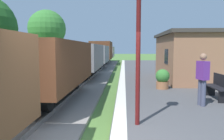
% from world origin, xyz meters
% --- Properties ---
extents(freight_train, '(2.50, 39.20, 2.72)m').
position_xyz_m(freight_train, '(-2.40, 14.17, 1.45)').
color(freight_train, brown).
rests_on(freight_train, rail_near).
extents(station_hut, '(3.50, 5.80, 2.78)m').
position_xyz_m(station_hut, '(4.40, 8.80, 1.65)').
color(station_hut, '#9E6B4C').
rests_on(station_hut, platform_slab).
extents(bench_near_hut, '(0.42, 1.50, 0.91)m').
position_xyz_m(bench_near_hut, '(4.00, 3.94, 0.72)').
color(bench_near_hut, black).
rests_on(bench_near_hut, platform_slab).
extents(bench_down_platform, '(0.42, 1.50, 0.91)m').
position_xyz_m(bench_down_platform, '(4.00, 13.54, 0.72)').
color(bench_down_platform, black).
rests_on(bench_down_platform, platform_slab).
extents(person_waiting, '(0.34, 0.43, 1.71)m').
position_xyz_m(person_waiting, '(3.04, 2.96, 1.18)').
color(person_waiting, '#474C66').
rests_on(person_waiting, platform_slab).
extents(potted_planter, '(0.64, 0.64, 0.92)m').
position_xyz_m(potted_planter, '(2.29, 5.87, 0.72)').
color(potted_planter, '#9E6642').
rests_on(potted_planter, platform_slab).
extents(lamp_post_near, '(0.28, 0.28, 3.70)m').
position_xyz_m(lamp_post_near, '(0.84, 1.09, 2.80)').
color(lamp_post_near, '#591414').
rests_on(lamp_post_near, platform_slab).
extents(tree_field_left, '(3.42, 3.42, 5.64)m').
position_xyz_m(tree_field_left, '(-6.60, 15.54, 3.91)').
color(tree_field_left, '#4C3823').
rests_on(tree_field_left, ground).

